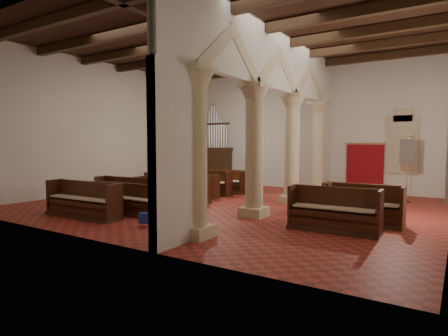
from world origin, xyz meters
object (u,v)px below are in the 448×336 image
Objects in this scene: lectern at (221,175)px; aisle_pew_0 at (334,217)px; nave_pew_0 at (83,205)px; processional_banner at (407,181)px; pipe_organ at (213,159)px.

lectern is 11.25m from aisle_pew_0.
nave_pew_0 is (1.30, -9.87, -0.12)m from lectern.
lectern is 9.46m from processional_banner.
aisle_pew_0 is (8.93, -7.56, -0.99)m from pipe_organ.
lectern is at bearing 136.21° from aisle_pew_0.
lectern is at bearing -1.04° from pipe_organ.
pipe_organ is 11.74m from aisle_pew_0.
pipe_organ reaches higher than aisle_pew_0.
lectern reaches higher than aisle_pew_0.
nave_pew_0 is at bearing -72.74° from lectern.
lectern is 0.42× the size of nave_pew_0.
processional_banner reaches higher than aisle_pew_0.
pipe_organ is 10.11m from nave_pew_0.
processional_banner is at bearing 79.09° from aisle_pew_0.
aisle_pew_0 is at bearing -86.65° from processional_banner.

